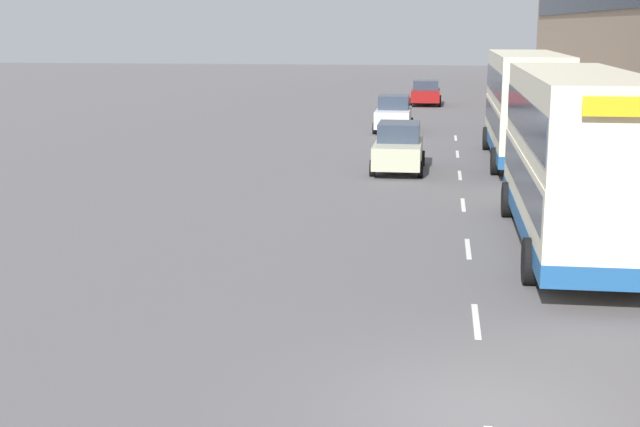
{
  "coord_description": "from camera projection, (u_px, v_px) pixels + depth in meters",
  "views": [
    {
      "loc": [
        -0.77,
        -11.86,
        5.4
      ],
      "look_at": [
        -4.79,
        17.87,
        -0.99
      ],
      "focal_mm": 50.0,
      "sensor_mm": 36.0,
      "label": 1
    }
  ],
  "objects": [
    {
      "name": "lane_mark_5",
      "position": [
        457.0,
        154.0,
        37.76
      ],
      "size": [
        0.12,
        2.0,
        0.01
      ],
      "color": "silver",
      "rests_on": "ground_plane"
    },
    {
      "name": "double_decker_bus_near",
      "position": [
        575.0,
        156.0,
        21.41
      ],
      "size": [
        2.85,
        10.56,
        4.3
      ],
      "color": "beige",
      "rests_on": "ground_plane"
    },
    {
      "name": "lane_mark_4",
      "position": [
        460.0,
        175.0,
        32.45
      ],
      "size": [
        0.12,
        2.0,
        0.01
      ],
      "color": "silver",
      "rests_on": "ground_plane"
    },
    {
      "name": "lane_mark_6",
      "position": [
        456.0,
        138.0,
        43.07
      ],
      "size": [
        0.12,
        2.0,
        0.01
      ],
      "color": "silver",
      "rests_on": "ground_plane"
    },
    {
      "name": "lane_mark_3",
      "position": [
        463.0,
        205.0,
        27.14
      ],
      "size": [
        0.12,
        2.0,
        0.01
      ],
      "color": "silver",
      "rests_on": "ground_plane"
    },
    {
      "name": "double_decker_bus_ahead",
      "position": [
        525.0,
        105.0,
        35.04
      ],
      "size": [
        2.85,
        10.33,
        4.3
      ],
      "color": "beige",
      "rests_on": "ground_plane"
    },
    {
      "name": "car_3",
      "position": [
        394.0,
        114.0,
        45.62
      ],
      "size": [
        1.93,
        4.05,
        1.84
      ],
      "rotation": [
        0.0,
        0.0,
        3.14
      ],
      "color": "silver",
      "rests_on": "ground_plane"
    },
    {
      "name": "lane_mark_1",
      "position": [
        476.0,
        321.0,
        16.52
      ],
      "size": [
        0.12,
        2.0,
        0.01
      ],
      "color": "silver",
      "rests_on": "ground_plane"
    },
    {
      "name": "pavement",
      "position": [
        573.0,
        123.0,
        48.97
      ],
      "size": [
        5.0,
        93.0,
        0.14
      ],
      "color": "gray",
      "rests_on": "ground_plane"
    },
    {
      "name": "car_0",
      "position": [
        426.0,
        93.0,
        60.44
      ],
      "size": [
        2.1,
        3.9,
        1.67
      ],
      "rotation": [
        0.0,
        0.0,
        3.14
      ],
      "color": "maroon",
      "rests_on": "ground_plane"
    },
    {
      "name": "lane_mark_2",
      "position": [
        468.0,
        249.0,
        21.83
      ],
      "size": [
        0.12,
        2.0,
        0.01
      ],
      "color": "silver",
      "rests_on": "ground_plane"
    },
    {
      "name": "car_1",
      "position": [
        515.0,
        115.0,
        45.21
      ],
      "size": [
        2.07,
        3.96,
        1.74
      ],
      "color": "navy",
      "rests_on": "ground_plane"
    },
    {
      "name": "ground_plane",
      "position": [
        487.0,
        416.0,
        12.52
      ],
      "size": [
        220.0,
        220.0,
        0.0
      ],
      "primitive_type": "plane",
      "color": "#5B595B"
    },
    {
      "name": "car_2",
      "position": [
        399.0,
        147.0,
        33.31
      ],
      "size": [
        1.93,
        4.34,
        1.8
      ],
      "rotation": [
        0.0,
        0.0,
        3.14
      ],
      "color": "#B7B799",
      "rests_on": "ground_plane"
    }
  ]
}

